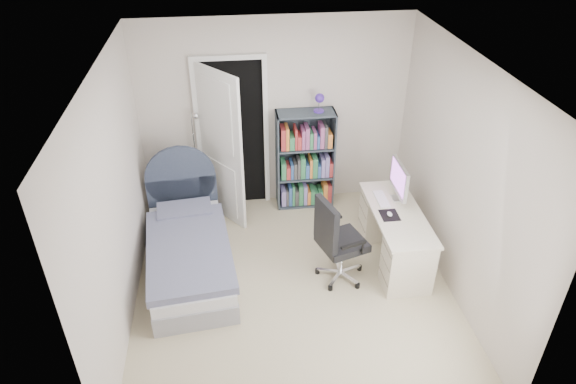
{
  "coord_description": "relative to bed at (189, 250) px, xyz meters",
  "views": [
    {
      "loc": [
        -0.58,
        -4.21,
        3.92
      ],
      "look_at": [
        -0.02,
        0.32,
        1.02
      ],
      "focal_mm": 32.0,
      "sensor_mm": 36.0,
      "label": 1
    }
  ],
  "objects": [
    {
      "name": "room_shell",
      "position": [
        1.13,
        -0.44,
        0.99
      ],
      "size": [
        3.5,
        3.7,
        2.6
      ],
      "color": "tan",
      "rests_on": "ground"
    },
    {
      "name": "office_chair",
      "position": [
        1.6,
        -0.38,
        0.31
      ],
      "size": [
        0.58,
        0.6,
        1.04
      ],
      "color": "silver",
      "rests_on": "ground"
    },
    {
      "name": "bed",
      "position": [
        0.0,
        0.0,
        0.0
      ],
      "size": [
        1.05,
        1.94,
        1.15
      ],
      "color": "gray",
      "rests_on": "ground"
    },
    {
      "name": "floor_lamp",
      "position": [
        0.11,
        1.25,
        0.31
      ],
      "size": [
        0.2,
        0.2,
        1.4
      ],
      "color": "silver",
      "rests_on": "ground"
    },
    {
      "name": "desk",
      "position": [
        2.35,
        -0.12,
        0.11
      ],
      "size": [
        0.54,
        1.36,
        1.12
      ],
      "color": "beige",
      "rests_on": "ground"
    },
    {
      "name": "door",
      "position": [
        0.48,
        1.12,
        0.78
      ],
      "size": [
        0.92,
        0.68,
        2.06
      ],
      "color": "black",
      "rests_on": "ground"
    },
    {
      "name": "bookcase",
      "position": [
        1.52,
        1.19,
        0.35
      ],
      "size": [
        0.75,
        0.32,
        1.59
      ],
      "color": "#37424C",
      "rests_on": "ground"
    },
    {
      "name": "nightstand",
      "position": [
        0.04,
        1.15,
        0.14
      ],
      "size": [
        0.41,
        0.41,
        0.61
      ],
      "color": "#D7C184",
      "rests_on": "ground"
    }
  ]
}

